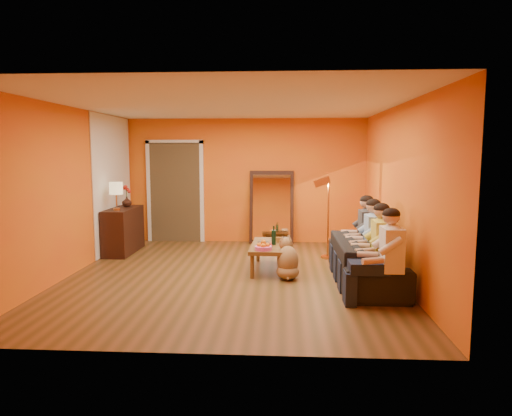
# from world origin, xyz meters

# --- Properties ---
(room_shell) EXTENTS (5.00, 5.50, 2.60)m
(room_shell) POSITION_xyz_m (0.00, 0.37, 1.30)
(room_shell) COLOR brown
(room_shell) RESTS_ON ground
(white_accent) EXTENTS (0.02, 1.90, 2.58)m
(white_accent) POSITION_xyz_m (-2.48, 1.75, 1.30)
(white_accent) COLOR white
(white_accent) RESTS_ON wall_left
(doorway_recess) EXTENTS (1.06, 0.30, 2.10)m
(doorway_recess) POSITION_xyz_m (-1.50, 2.83, 1.05)
(doorway_recess) COLOR #3F2D19
(doorway_recess) RESTS_ON floor
(door_jamb_left) EXTENTS (0.08, 0.06, 2.20)m
(door_jamb_left) POSITION_xyz_m (-2.07, 2.71, 1.05)
(door_jamb_left) COLOR white
(door_jamb_left) RESTS_ON wall_back
(door_jamb_right) EXTENTS (0.08, 0.06, 2.20)m
(door_jamb_right) POSITION_xyz_m (-0.93, 2.71, 1.05)
(door_jamb_right) COLOR white
(door_jamb_right) RESTS_ON wall_back
(door_header) EXTENTS (1.22, 0.06, 0.08)m
(door_header) POSITION_xyz_m (-1.50, 2.71, 2.12)
(door_header) COLOR white
(door_header) RESTS_ON wall_back
(mirror_frame) EXTENTS (0.92, 0.27, 1.51)m
(mirror_frame) POSITION_xyz_m (0.55, 2.63, 0.76)
(mirror_frame) COLOR black
(mirror_frame) RESTS_ON floor
(mirror_glass) EXTENTS (0.78, 0.21, 1.35)m
(mirror_glass) POSITION_xyz_m (0.55, 2.59, 0.76)
(mirror_glass) COLOR white
(mirror_glass) RESTS_ON mirror_frame
(sideboard) EXTENTS (0.44, 1.18, 0.85)m
(sideboard) POSITION_xyz_m (-2.24, 1.55, 0.42)
(sideboard) COLOR black
(sideboard) RESTS_ON floor
(table_lamp) EXTENTS (0.24, 0.24, 0.51)m
(table_lamp) POSITION_xyz_m (-2.24, 1.25, 1.10)
(table_lamp) COLOR beige
(table_lamp) RESTS_ON sideboard
(sofa) EXTENTS (2.18, 0.85, 0.64)m
(sofa) POSITION_xyz_m (2.00, -0.22, 0.32)
(sofa) COLOR black
(sofa) RESTS_ON floor
(coffee_table) EXTENTS (0.65, 1.24, 0.42)m
(coffee_table) POSITION_xyz_m (0.59, 0.43, 0.21)
(coffee_table) COLOR brown
(coffee_table) RESTS_ON floor
(floor_lamp) EXTENTS (0.31, 0.26, 1.44)m
(floor_lamp) POSITION_xyz_m (1.60, 1.29, 0.72)
(floor_lamp) COLOR #CF813C
(floor_lamp) RESTS_ON floor
(dog) EXTENTS (0.38, 0.56, 0.63)m
(dog) POSITION_xyz_m (0.87, -0.07, 0.32)
(dog) COLOR olive
(dog) RESTS_ON floor
(person_far_left) EXTENTS (0.70, 0.44, 1.22)m
(person_far_left) POSITION_xyz_m (2.13, -1.22, 0.61)
(person_far_left) COLOR silver
(person_far_left) RESTS_ON sofa
(person_mid_left) EXTENTS (0.70, 0.44, 1.22)m
(person_mid_left) POSITION_xyz_m (2.13, -0.67, 0.61)
(person_mid_left) COLOR gold
(person_mid_left) RESTS_ON sofa
(person_mid_right) EXTENTS (0.70, 0.44, 1.22)m
(person_mid_right) POSITION_xyz_m (2.13, -0.12, 0.61)
(person_mid_right) COLOR #91B4E0
(person_mid_right) RESTS_ON sofa
(person_far_right) EXTENTS (0.70, 0.44, 1.22)m
(person_far_right) POSITION_xyz_m (2.13, 0.43, 0.61)
(person_far_right) COLOR #36363C
(person_far_right) RESTS_ON sofa
(fruit_bowl) EXTENTS (0.26, 0.26, 0.16)m
(fruit_bowl) POSITION_xyz_m (0.49, -0.02, 0.50)
(fruit_bowl) COLOR #ED53B4
(fruit_bowl) RESTS_ON coffee_table
(wine_bottle) EXTENTS (0.07, 0.07, 0.31)m
(wine_bottle) POSITION_xyz_m (0.64, 0.38, 0.58)
(wine_bottle) COLOR black
(wine_bottle) RESTS_ON coffee_table
(tumbler) EXTENTS (0.10, 0.10, 0.09)m
(tumbler) POSITION_xyz_m (0.71, 0.55, 0.47)
(tumbler) COLOR #B27F3F
(tumbler) RESTS_ON coffee_table
(laptop) EXTENTS (0.41, 0.39, 0.03)m
(laptop) POSITION_xyz_m (0.77, 0.78, 0.43)
(laptop) COLOR black
(laptop) RESTS_ON coffee_table
(book_lower) EXTENTS (0.24, 0.28, 0.02)m
(book_lower) POSITION_xyz_m (0.41, 0.23, 0.43)
(book_lower) COLOR black
(book_lower) RESTS_ON coffee_table
(book_mid) EXTENTS (0.22, 0.28, 0.02)m
(book_mid) POSITION_xyz_m (0.42, 0.24, 0.45)
(book_mid) COLOR red
(book_mid) RESTS_ON book_lower
(book_upper) EXTENTS (0.21, 0.25, 0.02)m
(book_upper) POSITION_xyz_m (0.41, 0.22, 0.47)
(book_upper) COLOR black
(book_upper) RESTS_ON book_mid
(vase) EXTENTS (0.19, 0.19, 0.19)m
(vase) POSITION_xyz_m (-2.24, 1.80, 0.95)
(vase) COLOR black
(vase) RESTS_ON sideboard
(flowers) EXTENTS (0.17, 0.17, 0.42)m
(flowers) POSITION_xyz_m (-2.24, 1.80, 1.18)
(flowers) COLOR red
(flowers) RESTS_ON vase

